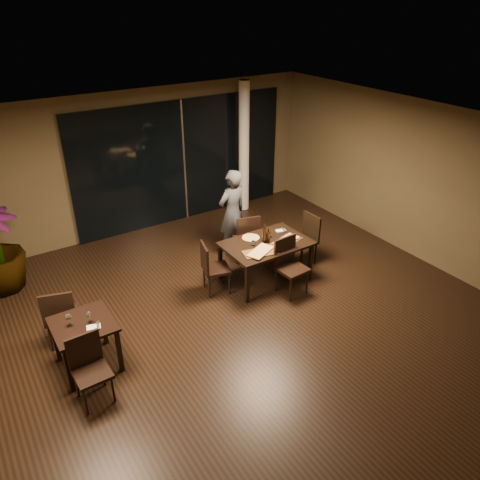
% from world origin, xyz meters
% --- Properties ---
extents(ground, '(8.00, 8.00, 0.00)m').
position_xyz_m(ground, '(0.00, 0.00, 0.00)').
color(ground, black).
rests_on(ground, ground).
extents(wall_back, '(8.00, 0.10, 3.00)m').
position_xyz_m(wall_back, '(0.00, 4.05, 1.50)').
color(wall_back, '#4B3F28').
rests_on(wall_back, ground).
extents(wall_right, '(0.10, 8.00, 3.00)m').
position_xyz_m(wall_right, '(4.05, 0.00, 1.50)').
color(wall_right, '#4B3F28').
rests_on(wall_right, ground).
extents(ceiling, '(8.00, 8.00, 0.04)m').
position_xyz_m(ceiling, '(0.00, 0.00, 3.02)').
color(ceiling, silver).
rests_on(ceiling, wall_back).
extents(window_panel, '(5.00, 0.06, 2.70)m').
position_xyz_m(window_panel, '(1.00, 3.96, 1.35)').
color(window_panel, black).
rests_on(window_panel, ground).
extents(column, '(0.24, 0.24, 3.00)m').
position_xyz_m(column, '(2.40, 3.65, 1.50)').
color(column, silver).
rests_on(column, ground).
extents(main_table, '(1.50, 1.00, 0.75)m').
position_xyz_m(main_table, '(1.00, 0.80, 0.68)').
color(main_table, black).
rests_on(main_table, ground).
extents(side_table, '(0.80, 0.80, 0.75)m').
position_xyz_m(side_table, '(-2.40, 0.30, 0.62)').
color(side_table, black).
rests_on(side_table, ground).
extents(chair_main_far, '(0.56, 0.56, 0.99)m').
position_xyz_m(chair_main_far, '(1.07, 1.53, 0.55)').
color(chair_main_far, black).
rests_on(chair_main_far, ground).
extents(chair_main_near, '(0.50, 0.50, 1.01)m').
position_xyz_m(chair_main_near, '(1.12, 0.28, 0.56)').
color(chair_main_near, black).
rests_on(chair_main_near, ground).
extents(chair_main_left, '(0.53, 0.53, 0.95)m').
position_xyz_m(chair_main_left, '(-0.03, 0.97, 0.53)').
color(chair_main_left, black).
rests_on(chair_main_left, ground).
extents(chair_main_right, '(0.47, 0.47, 0.98)m').
position_xyz_m(chair_main_right, '(2.02, 0.89, 0.55)').
color(chair_main_right, black).
rests_on(chair_main_right, ground).
extents(chair_side_far, '(0.57, 0.57, 0.99)m').
position_xyz_m(chair_side_far, '(-2.56, 0.94, 0.55)').
color(chair_side_far, black).
rests_on(chair_side_far, ground).
extents(chair_side_near, '(0.45, 0.45, 0.93)m').
position_xyz_m(chair_side_near, '(-2.52, -0.28, 0.52)').
color(chair_side_near, black).
rests_on(chair_side_near, ground).
extents(diner, '(0.65, 0.48, 1.75)m').
position_xyz_m(diner, '(1.02, 1.96, 0.88)').
color(diner, '#2D2F32').
rests_on(diner, ground).
extents(pizza_board_left, '(0.65, 0.42, 0.01)m').
position_xyz_m(pizza_board_left, '(0.71, 0.56, 0.76)').
color(pizza_board_left, '#4D3519').
rests_on(pizza_board_left, main_table).
extents(pizza_board_right, '(0.66, 0.45, 0.01)m').
position_xyz_m(pizza_board_right, '(1.33, 0.64, 0.76)').
color(pizza_board_right, '#462F16').
rests_on(pizza_board_right, main_table).
extents(oblong_pizza_left, '(0.56, 0.42, 0.02)m').
position_xyz_m(oblong_pizza_left, '(0.71, 0.56, 0.77)').
color(oblong_pizza_left, maroon).
rests_on(oblong_pizza_left, pizza_board_left).
extents(oblong_pizza_right, '(0.53, 0.35, 0.02)m').
position_xyz_m(oblong_pizza_right, '(1.33, 0.64, 0.77)').
color(oblong_pizza_right, maroon).
rests_on(oblong_pizza_right, pizza_board_right).
extents(round_pizza, '(0.31, 0.31, 0.01)m').
position_xyz_m(round_pizza, '(0.87, 1.08, 0.76)').
color(round_pizza, red).
rests_on(round_pizza, main_table).
extents(bottle_a, '(0.07, 0.07, 0.33)m').
position_xyz_m(bottle_a, '(0.97, 0.81, 0.92)').
color(bottle_a, black).
rests_on(bottle_a, main_table).
extents(bottle_b, '(0.06, 0.06, 0.27)m').
position_xyz_m(bottle_b, '(1.04, 0.79, 0.89)').
color(bottle_b, black).
rests_on(bottle_b, main_table).
extents(bottle_c, '(0.07, 0.07, 0.33)m').
position_xyz_m(bottle_c, '(1.02, 0.88, 0.91)').
color(bottle_c, black).
rests_on(bottle_c, main_table).
extents(tumbler_left, '(0.07, 0.07, 0.08)m').
position_xyz_m(tumbler_left, '(0.76, 0.84, 0.79)').
color(tumbler_left, white).
rests_on(tumbler_left, main_table).
extents(tumbler_right, '(0.07, 0.07, 0.08)m').
position_xyz_m(tumbler_right, '(1.19, 0.94, 0.79)').
color(tumbler_right, white).
rests_on(tumbler_right, main_table).
extents(napkin_near, '(0.20, 0.16, 0.01)m').
position_xyz_m(napkin_near, '(1.55, 0.66, 0.76)').
color(napkin_near, white).
rests_on(napkin_near, main_table).
extents(napkin_far, '(0.20, 0.14, 0.01)m').
position_xyz_m(napkin_far, '(1.50, 1.03, 0.76)').
color(napkin_far, silver).
rests_on(napkin_far, main_table).
extents(wine_glass_a, '(0.08, 0.08, 0.19)m').
position_xyz_m(wine_glass_a, '(-2.55, 0.34, 0.84)').
color(wine_glass_a, white).
rests_on(wine_glass_a, side_table).
extents(wine_glass_b, '(0.07, 0.07, 0.17)m').
position_xyz_m(wine_glass_b, '(-2.30, 0.27, 0.83)').
color(wine_glass_b, white).
rests_on(wine_glass_b, side_table).
extents(side_napkin, '(0.20, 0.15, 0.01)m').
position_xyz_m(side_napkin, '(-2.30, 0.13, 0.76)').
color(side_napkin, white).
rests_on(side_napkin, side_table).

